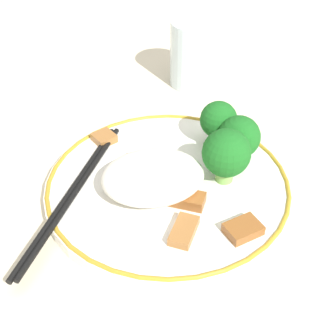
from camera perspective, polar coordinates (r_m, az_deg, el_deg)
ground_plane at (r=0.52m, az=0.00°, el=-2.92°), size 3.00×3.00×0.00m
plate at (r=0.51m, az=0.00°, el=-2.18°), size 0.27×0.27×0.02m
rice_mound at (r=0.49m, az=-1.87°, el=-1.05°), size 0.11×0.09×0.04m
broccoli_back_left at (r=0.49m, az=7.12°, el=1.74°), size 0.05×0.05×0.06m
broccoli_back_center at (r=0.53m, az=8.64°, el=3.70°), size 0.05×0.05×0.05m
broccoli_back_right at (r=0.55m, az=6.18°, el=5.75°), size 0.04×0.04×0.06m
meat_near_front at (r=0.48m, az=2.31°, el=-3.81°), size 0.04×0.04×0.01m
meat_near_left at (r=0.52m, az=-3.58°, el=0.38°), size 0.04×0.04×0.01m
meat_near_right at (r=0.57m, az=-7.79°, el=3.66°), size 0.03×0.03×0.01m
meat_near_back at (r=0.45m, az=1.45°, el=-7.73°), size 0.04×0.04×0.01m
meat_on_rice_edge at (r=0.46m, az=9.14°, el=-7.36°), size 0.04×0.03×0.01m
chopsticks at (r=0.50m, az=-11.59°, el=-2.78°), size 0.12×0.21×0.01m
drinking_glass at (r=0.69m, az=3.28°, el=13.80°), size 0.07×0.07×0.10m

